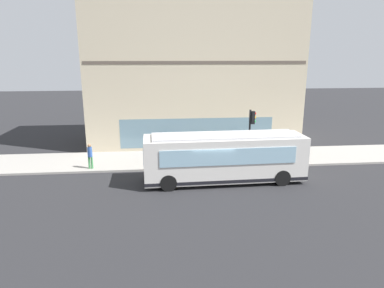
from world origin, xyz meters
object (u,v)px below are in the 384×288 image
at_px(pedestrian_near_building_entrance, 179,144).
at_px(city_bus_nearside, 224,158).
at_px(fire_hydrant, 187,148).
at_px(pedestrian_near_hydrant, 90,154).
at_px(newspaper_vending_box, 165,151).
at_px(traffic_light_near_corner, 251,127).
at_px(pedestrian_by_light_pole, 222,142).

bearing_deg(pedestrian_near_building_entrance, city_bus_nearside, -155.56).
distance_m(fire_hydrant, pedestrian_near_hydrant, 7.83).
xyz_separation_m(fire_hydrant, pedestrian_near_building_entrance, (-0.89, 0.68, 0.55)).
bearing_deg(pedestrian_near_building_entrance, newspaper_vending_box, 105.85).
height_order(city_bus_nearside, fire_hydrant, city_bus_nearside).
distance_m(traffic_light_near_corner, newspaper_vending_box, 6.92).
height_order(fire_hydrant, pedestrian_by_light_pole, pedestrian_by_light_pole).
height_order(pedestrian_by_light_pole, pedestrian_near_building_entrance, pedestrian_by_light_pole).
xyz_separation_m(city_bus_nearside, pedestrian_by_light_pole, (5.61, -0.90, -0.39)).
relative_size(pedestrian_by_light_pole, newspaper_vending_box, 1.94).
distance_m(traffic_light_near_corner, pedestrian_near_hydrant, 11.41).
bearing_deg(pedestrian_near_hydrant, city_bus_nearside, -108.50).
bearing_deg(city_bus_nearside, fire_hydrant, 15.89).
bearing_deg(newspaper_vending_box, fire_hydrant, -56.11).
relative_size(traffic_light_near_corner, fire_hydrant, 5.38).
bearing_deg(pedestrian_near_hydrant, pedestrian_by_light_pole, -74.74).
relative_size(city_bus_nearside, fire_hydrant, 13.65).
relative_size(fire_hydrant, pedestrian_by_light_pole, 0.42).
relative_size(pedestrian_near_hydrant, pedestrian_near_building_entrance, 1.10).
bearing_deg(traffic_light_near_corner, newspaper_vending_box, 68.72).
distance_m(pedestrian_near_hydrant, newspaper_vending_box, 5.68).
distance_m(traffic_light_near_corner, pedestrian_by_light_pole, 3.66).
bearing_deg(fire_hydrant, city_bus_nearside, -164.11).
height_order(pedestrian_near_building_entrance, newspaper_vending_box, pedestrian_near_building_entrance).
bearing_deg(fire_hydrant, pedestrian_near_hydrant, 116.08).
relative_size(city_bus_nearside, pedestrian_near_hydrant, 5.73).
xyz_separation_m(traffic_light_near_corner, pedestrian_near_hydrant, (0.15, 11.28, -1.75)).
relative_size(city_bus_nearside, newspaper_vending_box, 11.22).
distance_m(city_bus_nearside, pedestrian_near_building_entrance, 6.05).
bearing_deg(traffic_light_near_corner, pedestrian_by_light_pole, 28.97).
bearing_deg(traffic_light_near_corner, city_bus_nearside, 138.85).
distance_m(traffic_light_near_corner, fire_hydrant, 6.07).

